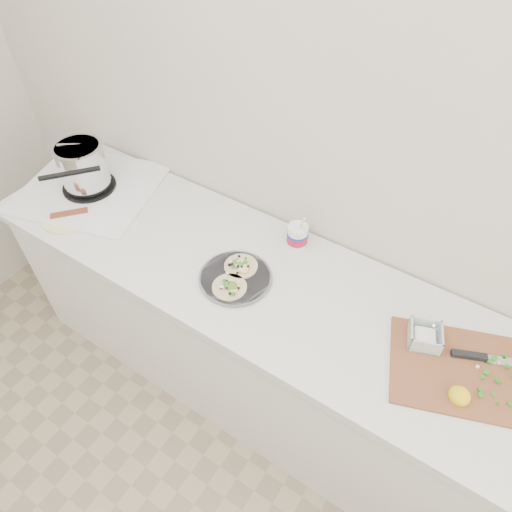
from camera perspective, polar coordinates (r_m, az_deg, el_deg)
The scene contains 6 objects.
counter at distance 2.16m, azimuth -0.04°, elevation -9.84°, with size 2.44×0.66×0.90m.
stove at distance 2.26m, azimuth -20.56°, elevation 9.65°, with size 0.73×0.70×0.29m.
taco_plate at distance 1.76m, azimuth -2.60°, elevation -2.54°, with size 0.29×0.29×0.04m.
tub at distance 1.86m, azimuth 5.27°, elevation 2.71°, with size 0.09×0.09×0.20m.
cutboard at distance 1.67m, azimuth 24.50°, elevation -12.35°, with size 0.57×0.48×0.07m.
bacon_plate at distance 2.19m, azimuth -22.26°, elevation 4.78°, with size 0.25×0.25×0.02m.
Camera 1 is at (0.66, 0.43, 2.24)m, focal length 32.00 mm.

